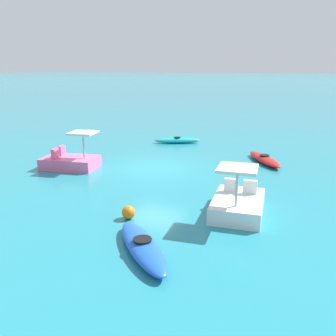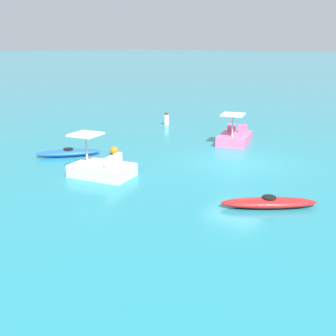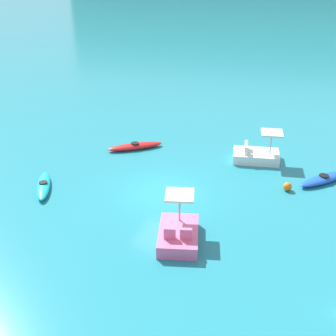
# 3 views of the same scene
# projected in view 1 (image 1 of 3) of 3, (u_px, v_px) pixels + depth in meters

# --- Properties ---
(ground_plane) EXTENTS (600.00, 600.00, 0.00)m
(ground_plane) POSITION_uv_depth(u_px,v_px,m) (155.00, 167.00, 16.41)
(ground_plane) COLOR teal
(kayak_cyan) EXTENTS (1.95, 2.67, 0.37)m
(kayak_cyan) POSITION_uv_depth(u_px,v_px,m) (177.00, 140.00, 21.67)
(kayak_cyan) COLOR #19B7C6
(kayak_cyan) RESTS_ON ground_plane
(kayak_blue) EXTENTS (2.46, 2.73, 0.37)m
(kayak_blue) POSITION_uv_depth(u_px,v_px,m) (143.00, 246.00, 8.79)
(kayak_blue) COLOR blue
(kayak_blue) RESTS_ON ground_plane
(kayak_red) EXTENTS (2.88, 2.48, 0.37)m
(kayak_red) POSITION_uv_depth(u_px,v_px,m) (264.00, 159.00, 17.23)
(kayak_red) COLOR red
(kayak_red) RESTS_ON ground_plane
(pedal_boat_pink) EXTENTS (2.13, 2.73, 1.68)m
(pedal_boat_pink) POSITION_uv_depth(u_px,v_px,m) (71.00, 161.00, 16.21)
(pedal_boat_pink) COLOR pink
(pedal_boat_pink) RESTS_ON ground_plane
(pedal_boat_white) EXTENTS (2.67, 1.96, 1.68)m
(pedal_boat_white) POSITION_uv_depth(u_px,v_px,m) (238.00, 203.00, 11.12)
(pedal_boat_white) COLOR white
(pedal_boat_white) RESTS_ON ground_plane
(buoy_orange) EXTENTS (0.40, 0.40, 0.40)m
(buoy_orange) POSITION_uv_depth(u_px,v_px,m) (128.00, 212.00, 10.76)
(buoy_orange) COLOR orange
(buoy_orange) RESTS_ON ground_plane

